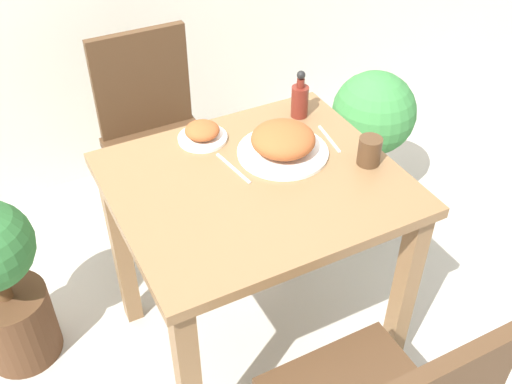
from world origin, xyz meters
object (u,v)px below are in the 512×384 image
object	(u,v)px
chair_far	(156,131)
food_plate	(283,142)
sauce_bottle	(300,99)
potted_plant_right	(371,131)
side_plate	(202,133)
potted_plant_left	(0,282)
drink_cup	(369,151)

from	to	relation	value
chair_far	food_plate	bearing A→B (deg)	-72.88
sauce_bottle	potted_plant_right	bearing A→B (deg)	22.58
side_plate	potted_plant_left	world-z (taller)	side_plate
chair_far	side_plate	distance (m)	0.56
chair_far	potted_plant_left	size ratio (longest dim) A/B	1.32
potted_plant_right	drink_cup	bearing A→B (deg)	-129.95
sauce_bottle	potted_plant_right	world-z (taller)	sauce_bottle
potted_plant_right	chair_far	bearing A→B (deg)	161.63
chair_far	potted_plant_right	bearing A→B (deg)	-18.37
side_plate	drink_cup	bearing A→B (deg)	-41.11
side_plate	sauce_bottle	distance (m)	0.36
drink_cup	potted_plant_left	size ratio (longest dim) A/B	0.13
food_plate	side_plate	bearing A→B (deg)	135.72
chair_far	potted_plant_right	distance (m)	0.94
food_plate	potted_plant_right	xyz separation A→B (m)	(0.68, 0.39, -0.39)
chair_far	potted_plant_right	world-z (taller)	chair_far
sauce_bottle	potted_plant_left	world-z (taller)	sauce_bottle
side_plate	food_plate	bearing A→B (deg)	-44.28
chair_far	potted_plant_right	xyz separation A→B (m)	(0.89, -0.29, -0.10)
chair_far	food_plate	distance (m)	0.77
chair_far	food_plate	xyz separation A→B (m)	(0.21, -0.68, 0.30)
potted_plant_right	potted_plant_left	bearing A→B (deg)	-175.88
side_plate	potted_plant_right	world-z (taller)	side_plate
drink_cup	potted_plant_right	size ratio (longest dim) A/B	0.13
potted_plant_left	potted_plant_right	bearing A→B (deg)	4.12
potted_plant_left	potted_plant_right	distance (m)	1.61
food_plate	drink_cup	world-z (taller)	food_plate
food_plate	potted_plant_right	bearing A→B (deg)	29.82
drink_cup	potted_plant_right	bearing A→B (deg)	50.05
drink_cup	sauce_bottle	size ratio (longest dim) A/B	0.53
potted_plant_left	drink_cup	bearing A→B (deg)	-20.97
drink_cup	sauce_bottle	world-z (taller)	sauce_bottle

